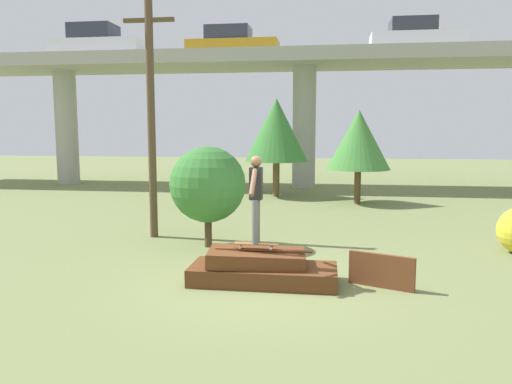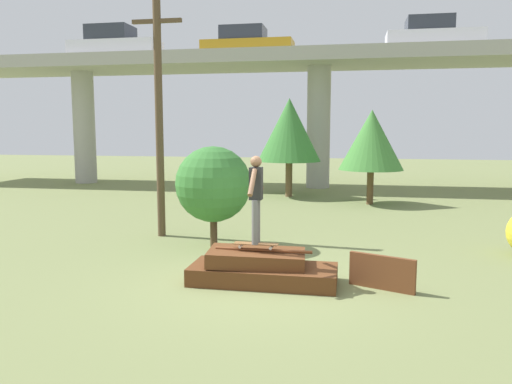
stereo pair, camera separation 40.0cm
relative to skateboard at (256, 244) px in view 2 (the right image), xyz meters
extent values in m
plane|color=olive|center=(0.14, -0.02, -0.72)|extent=(80.00, 80.00, 0.00)
cube|color=#5B3319|center=(0.14, -0.02, -0.56)|extent=(2.67, 1.08, 0.32)
cube|color=#5B3319|center=(0.01, 0.03, -0.26)|extent=(1.84, 1.12, 0.31)
cylinder|color=brown|center=(0.14, -0.02, -0.10)|extent=(1.78, 0.06, 0.06)
cube|color=brown|center=(2.25, 0.01, -0.41)|extent=(1.12, 0.53, 0.61)
cube|color=brown|center=(0.00, 0.00, 0.01)|extent=(0.82, 0.22, 0.01)
cylinder|color=silver|center=(0.29, 0.08, -0.05)|extent=(0.05, 0.03, 0.05)
cylinder|color=silver|center=(0.28, -0.09, -0.05)|extent=(0.05, 0.03, 0.05)
cylinder|color=silver|center=(-0.28, 0.09, -0.05)|extent=(0.05, 0.03, 0.05)
cylinder|color=silver|center=(-0.29, -0.08, -0.05)|extent=(0.05, 0.03, 0.05)
cylinder|color=slate|center=(0.00, 0.08, 0.42)|extent=(0.12, 0.12, 0.81)
cylinder|color=slate|center=(0.00, -0.08, 0.42)|extent=(0.12, 0.12, 0.81)
cube|color=black|center=(0.00, 0.00, 1.11)|extent=(0.22, 0.21, 0.58)
sphere|color=brown|center=(0.00, 0.00, 1.51)|extent=(0.21, 0.21, 0.21)
cylinder|color=brown|center=(0.01, 0.30, 1.16)|extent=(0.10, 0.46, 0.46)
cylinder|color=brown|center=(-0.01, -0.30, 1.16)|extent=(0.10, 0.46, 0.46)
cube|color=#A8A59E|center=(0.14, 15.22, 5.31)|extent=(44.00, 4.43, 0.60)
cylinder|color=#A8A59E|center=(-11.96, 15.22, 2.15)|extent=(1.10, 1.10, 5.73)
cylinder|color=#A8A59E|center=(0.14, 15.22, 2.15)|extent=(1.10, 1.10, 5.73)
cube|color=silver|center=(-9.89, 14.86, 6.00)|extent=(4.44, 1.64, 0.78)
cube|color=#2D333D|center=(-10.11, 14.86, 6.76)|extent=(2.13, 1.51, 0.74)
cube|color=silver|center=(5.20, 15.38, 6.00)|extent=(4.12, 1.76, 0.79)
cube|color=#2D333D|center=(4.99, 15.38, 6.72)|extent=(1.98, 1.62, 0.63)
cube|color=#B28419|center=(-3.32, 15.44, 5.95)|extent=(4.36, 1.65, 0.68)
cube|color=#2D333D|center=(-3.54, 15.44, 6.62)|extent=(2.09, 1.52, 0.66)
cylinder|color=brown|center=(-3.20, 3.50, 2.33)|extent=(0.20, 0.20, 6.10)
cube|color=brown|center=(-3.20, 3.50, 4.77)|extent=(1.30, 0.10, 0.10)
cylinder|color=brown|center=(-0.84, 11.82, 0.02)|extent=(0.28, 0.28, 1.47)
cone|color=#387A33|center=(-0.84, 11.82, 2.05)|extent=(2.61, 2.61, 2.58)
cylinder|color=#4C3823|center=(-1.52, 2.59, -0.35)|extent=(0.17, 0.17, 0.74)
sphere|color=#387A33|center=(-1.52, 2.59, 0.79)|extent=(1.80, 1.80, 1.80)
cylinder|color=brown|center=(2.41, 10.22, -0.07)|extent=(0.25, 0.25, 1.30)
cone|color=#428438|center=(2.41, 10.22, 1.69)|extent=(2.38, 2.38, 2.21)
camera|label=1|loc=(1.26, -8.81, 2.08)|focal=35.00mm
camera|label=2|loc=(1.65, -8.74, 2.08)|focal=35.00mm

